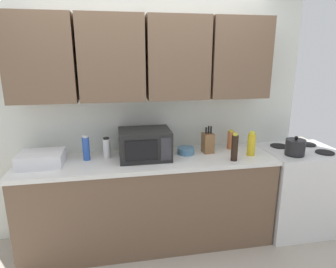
{
  "coord_description": "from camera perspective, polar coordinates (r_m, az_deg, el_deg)",
  "views": [
    {
      "loc": [
        -0.29,
        -2.91,
        1.85
      ],
      "look_at": [
        0.2,
        -0.25,
        1.12
      ],
      "focal_mm": 31.07,
      "sensor_mm": 36.0,
      "label": 1
    }
  ],
  "objects": [
    {
      "name": "wall_back_with_cabinets",
      "position": [
        2.87,
        -4.64,
        9.59
      ],
      "size": [
        3.3,
        0.38,
        2.6
      ],
      "color": "silver",
      "rests_on": "ground_plane"
    },
    {
      "name": "counter_run",
      "position": [
        2.97,
        -3.69,
        -12.98
      ],
      "size": [
        2.43,
        0.63,
        0.9
      ],
      "color": "brown",
      "rests_on": "ground_plane"
    },
    {
      "name": "stove_range",
      "position": [
        3.5,
        23.82,
        -9.82
      ],
      "size": [
        0.76,
        0.64,
        0.91
      ],
      "color": "silver",
      "rests_on": "ground_plane"
    },
    {
      "name": "kettle",
      "position": [
        3.11,
        23.68,
        -2.3
      ],
      "size": [
        0.19,
        0.19,
        0.18
      ],
      "color": "black",
      "rests_on": "stove_range"
    },
    {
      "name": "microwave",
      "position": [
        2.76,
        -4.59,
        -2.0
      ],
      "size": [
        0.48,
        0.37,
        0.28
      ],
      "color": "black",
      "rests_on": "counter_run"
    },
    {
      "name": "dish_rack",
      "position": [
        2.84,
        -23.6,
        -4.5
      ],
      "size": [
        0.38,
        0.3,
        0.12
      ],
      "primitive_type": "cube",
      "color": "silver",
      "rests_on": "counter_run"
    },
    {
      "name": "knife_block",
      "position": [
        2.95,
        7.81,
        -1.67
      ],
      "size": [
        0.11,
        0.13,
        0.28
      ],
      "color": "brown",
      "rests_on": "counter_run"
    },
    {
      "name": "bottle_blue_cleaner",
      "position": [
        2.82,
        -15.78,
        -2.67
      ],
      "size": [
        0.07,
        0.07,
        0.24
      ],
      "color": "#2D56B7",
      "rests_on": "counter_run"
    },
    {
      "name": "bottle_white_jar",
      "position": [
        2.84,
        -11.94,
        -2.69
      ],
      "size": [
        0.07,
        0.07,
        0.2
      ],
      "color": "white",
      "rests_on": "counter_run"
    },
    {
      "name": "bottle_spice_jar",
      "position": [
        3.12,
        12.22,
        -1.14
      ],
      "size": [
        0.07,
        0.07,
        0.2
      ],
      "color": "#BC6638",
      "rests_on": "counter_run"
    },
    {
      "name": "bottle_soy_dark",
      "position": [
        2.76,
        12.93,
        -2.63
      ],
      "size": [
        0.06,
        0.06,
        0.26
      ],
      "color": "black",
      "rests_on": "counter_run"
    },
    {
      "name": "bottle_yellow_mustard",
      "position": [
        2.96,
        16.02,
        -1.93
      ],
      "size": [
        0.08,
        0.08,
        0.24
      ],
      "color": "gold",
      "rests_on": "counter_run"
    },
    {
      "name": "bowl_ceramic_small",
      "position": [
        2.91,
        3.53,
        -3.29
      ],
      "size": [
        0.17,
        0.17,
        0.07
      ],
      "primitive_type": "cylinder",
      "color": "teal",
      "rests_on": "counter_run"
    }
  ]
}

